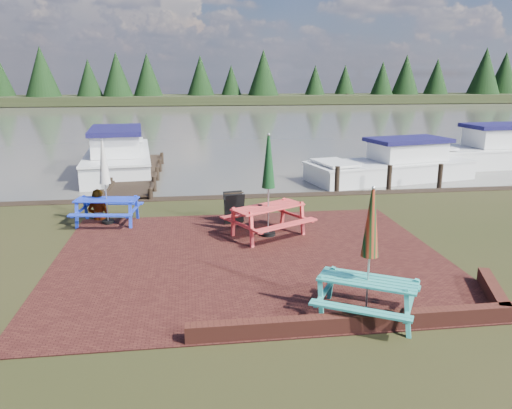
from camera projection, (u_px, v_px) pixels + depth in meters
The scene contains 14 objects.
ground at pixel (256, 275), 10.67m from camera, with size 120.00×120.00×0.00m, color black.
paving at pixel (250, 258), 11.62m from camera, with size 9.00×7.50×0.02m, color #341310.
brick_wall at pixel (398, 314), 8.59m from camera, with size 6.21×1.79×0.30m.
water at pixel (203, 120), 46.14m from camera, with size 120.00×60.00×0.02m, color #434039.
far_treeline at pixel (197, 80), 73.11m from camera, with size 120.00×10.00×8.10m.
picnic_table_teal at pixel (368, 274), 8.62m from camera, with size 2.21×2.14×2.34m.
picnic_table_red at pixel (268, 202), 12.99m from camera, with size 2.52×2.44×2.68m.
picnic_table_blue at pixel (106, 195), 14.10m from camera, with size 1.94×1.77×2.41m.
chalkboard at pixel (234, 208), 14.20m from camera, with size 0.59×0.64×0.91m.
jetty at pixel (138, 173), 21.00m from camera, with size 1.76×9.08×1.00m.
boat_jetty at pixel (118, 158), 22.51m from camera, with size 3.46×8.18×2.31m.
boat_near at pixel (393, 167), 21.03m from camera, with size 7.41×3.88×1.91m.
boat_far at pixel (486, 153), 24.04m from camera, with size 7.36×3.20×2.23m.
person at pixel (97, 190), 14.45m from camera, with size 0.67×0.44×1.83m, color gray.
Camera 1 is at (-1.32, -9.85, 4.17)m, focal length 35.00 mm.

